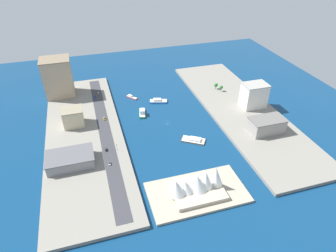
{
  "coord_description": "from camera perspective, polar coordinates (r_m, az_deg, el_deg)",
  "views": [
    {
      "loc": [
        72.31,
        242.9,
        166.67
      ],
      "look_at": [
        1.94,
        9.18,
        1.85
      ],
      "focal_mm": 31.69,
      "sensor_mm": 36.0,
      "label": 1
    }
  ],
  "objects": [
    {
      "name": "ground_plane",
      "position": [
        303.32,
        -0.15,
        0.7
      ],
      "size": [
        440.0,
        440.0,
        0.0
      ],
      "primitive_type": "plane",
      "color": "navy"
    },
    {
      "name": "quay_west",
      "position": [
        332.12,
        13.68,
        3.16
      ],
      "size": [
        70.0,
        240.0,
        3.08
      ],
      "primitive_type": "cube",
      "color": "gray",
      "rests_on": "ground_plane"
    },
    {
      "name": "quay_east",
      "position": [
        293.9,
        -15.8,
        -1.63
      ],
      "size": [
        70.0,
        240.0,
        3.08
      ],
      "primitive_type": "cube",
      "color": "gray",
      "rests_on": "ground_plane"
    },
    {
      "name": "peninsula_point",
      "position": [
        228.77,
        5.59,
        -12.59
      ],
      "size": [
        73.27,
        40.71,
        2.0
      ],
      "primitive_type": "cube",
      "color": "#A89E89",
      "rests_on": "ground_plane"
    },
    {
      "name": "road_strip",
      "position": [
        292.95,
        -12.1,
        -0.76
      ],
      "size": [
        11.64,
        228.0,
        0.15
      ],
      "primitive_type": "cube",
      "color": "#38383D",
      "rests_on": "quay_east"
    },
    {
      "name": "ferry_green_doubledeck",
      "position": [
        316.33,
        -4.97,
        2.59
      ],
      "size": [
        9.66,
        20.39,
        6.75
      ],
      "color": "#2D8C4C",
      "rests_on": "ground_plane"
    },
    {
      "name": "tugboat_red",
      "position": [
        350.45,
        -7.02,
        5.56
      ],
      "size": [
        11.79,
        13.67,
        3.14
      ],
      "color": "red",
      "rests_on": "ground_plane"
    },
    {
      "name": "catamaran_blue",
      "position": [
        339.26,
        -1.9,
        4.86
      ],
      "size": [
        21.39,
        12.82,
        3.93
      ],
      "color": "blue",
      "rests_on": "ground_plane"
    },
    {
      "name": "barge_flat_brown",
      "position": [
        277.97,
        5.0,
        -2.68
      ],
      "size": [
        23.51,
        19.9,
        3.12
      ],
      "color": "brown",
      "rests_on": "ground_plane"
    },
    {
      "name": "hotel_broad_white",
      "position": [
        332.02,
        16.19,
        5.68
      ],
      "size": [
        25.84,
        18.99,
        26.43
      ],
      "color": "silver",
      "rests_on": "quay_west"
    },
    {
      "name": "warehouse_low_gray",
      "position": [
        257.49,
        -18.28,
        -6.12
      ],
      "size": [
        38.51,
        24.76,
        9.55
      ],
      "color": "gray",
      "rests_on": "quay_east"
    },
    {
      "name": "apartment_midrise_tan",
      "position": [
        361.17,
        -20.42,
        8.76
      ],
      "size": [
        32.2,
        26.77,
        43.91
      ],
      "color": "tan",
      "rests_on": "quay_east"
    },
    {
      "name": "carpark_squat_concrete",
      "position": [
        296.06,
        18.4,
        0.16
      ],
      "size": [
        32.9,
        19.18,
        14.1
      ],
      "color": "gray",
      "rests_on": "quay_west"
    },
    {
      "name": "office_block_beige",
      "position": [
        304.01,
        -17.79,
        1.65
      ],
      "size": [
        20.02,
        18.43,
        17.78
      ],
      "color": "#C6B793",
      "rests_on": "quay_east"
    },
    {
      "name": "suv_black",
      "position": [
        266.68,
        -11.81,
        -4.43
      ],
      "size": [
        1.93,
        4.53,
        1.5
      ],
      "color": "black",
      "rests_on": "road_strip"
    },
    {
      "name": "sedan_silver",
      "position": [
        251.58,
        -11.22,
        -7.07
      ],
      "size": [
        2.07,
        4.36,
        1.46
      ],
      "color": "black",
      "rests_on": "road_strip"
    },
    {
      "name": "hatchback_blue",
      "position": [
        352.13,
        -13.94,
        5.46
      ],
      "size": [
        2.01,
        4.84,
        1.7
      ],
      "color": "black",
      "rests_on": "road_strip"
    },
    {
      "name": "taxi_yellow_cab",
      "position": [
        308.75,
        -12.16,
        1.39
      ],
      "size": [
        2.09,
        5.14,
        1.56
      ],
      "color": "black",
      "rests_on": "road_strip"
    },
    {
      "name": "van_white",
      "position": [
        362.18,
        -13.29,
        6.38
      ],
      "size": [
        2.07,
        4.79,
        1.62
      ],
      "color": "black",
      "rests_on": "road_strip"
    },
    {
      "name": "traffic_light_waterfront",
      "position": [
        262.55,
        -9.82,
        -3.9
      ],
      "size": [
        0.36,
        0.36,
        6.5
      ],
      "color": "black",
      "rests_on": "quay_east"
    },
    {
      "name": "opera_landmark",
      "position": [
        222.56,
        5.39,
        -11.22
      ],
      "size": [
        43.28,
        29.92,
        20.42
      ],
      "color": "#BCAD93",
      "rests_on": "peninsula_point"
    },
    {
      "name": "park_tree_cluster",
      "position": [
        362.31,
        9.63,
        7.6
      ],
      "size": [
        7.85,
        11.75,
        7.51
      ],
      "color": "brown",
      "rests_on": "quay_west"
    }
  ]
}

